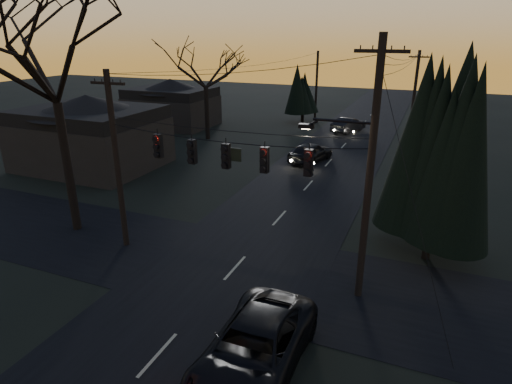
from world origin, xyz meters
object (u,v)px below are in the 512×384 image
at_px(evergreen_right, 441,159).
at_px(suv_near, 254,349).
at_px(utility_pole_right, 358,295).
at_px(utility_pole_far_l, 315,119).
at_px(sedan_oncoming_a, 311,152).
at_px(utility_pole_far_r, 408,142).
at_px(bare_tree_left, 48,44).
at_px(utility_pole_left, 127,245).
at_px(sedan_oncoming_b, 348,125).

height_order(evergreen_right, suv_near, evergreen_right).
height_order(utility_pole_right, utility_pole_far_l, utility_pole_right).
xyz_separation_m(suv_near, sedan_oncoming_a, (-4.67, 23.16, -0.01)).
xyz_separation_m(utility_pole_far_r, suv_near, (-2.30, -33.41, 0.82)).
bearing_deg(utility_pole_far_r, sedan_oncoming_a, -124.22).
xyz_separation_m(utility_pole_far_l, bare_tree_left, (-3.68, -35.49, 9.47)).
height_order(utility_pole_left, sedan_oncoming_b, utility_pole_left).
height_order(utility_pole_left, utility_pole_far_l, utility_pole_left).
xyz_separation_m(utility_pole_right, utility_pole_far_r, (0.00, 28.00, 0.00)).
relative_size(utility_pole_left, utility_pole_far_r, 1.00).
relative_size(bare_tree_left, suv_near, 2.29).
distance_m(utility_pole_left, bare_tree_left, 10.17).
bearing_deg(sedan_oncoming_a, utility_pole_right, 126.81).
xyz_separation_m(evergreen_right, sedan_oncoming_b, (-8.70, 25.92, -4.07)).
bearing_deg(sedan_oncoming_b, bare_tree_left, 93.76).
bearing_deg(sedan_oncoming_b, utility_pole_left, 100.64).
distance_m(bare_tree_left, evergreen_right, 18.56).
height_order(utility_pole_right, utility_pole_left, utility_pole_right).
distance_m(utility_pole_right, sedan_oncoming_a, 19.09).
bearing_deg(utility_pole_right, sedan_oncoming_a, 111.45).
height_order(utility_pole_far_r, evergreen_right, evergreen_right).
bearing_deg(utility_pole_right, suv_near, -113.03).
relative_size(utility_pole_left, bare_tree_left, 0.63).
height_order(utility_pole_left, sedan_oncoming_a, utility_pole_left).
distance_m(utility_pole_far_r, sedan_oncoming_b, 6.71).
xyz_separation_m(utility_pole_far_l, sedan_oncoming_a, (4.53, -18.25, 0.81)).
bearing_deg(sedan_oncoming_a, utility_pole_far_l, -60.72).
xyz_separation_m(utility_pole_far_r, sedan_oncoming_b, (-6.30, 2.19, 0.76)).
bearing_deg(sedan_oncoming_a, suv_near, 116.77).
height_order(utility_pole_far_r, sedan_oncoming_a, utility_pole_far_r).
relative_size(evergreen_right, sedan_oncoming_a, 1.79).
height_order(bare_tree_left, sedan_oncoming_b, bare_tree_left).
xyz_separation_m(utility_pole_far_l, suv_near, (9.20, -41.41, 0.82)).
distance_m(utility_pole_far_l, sedan_oncoming_a, 18.82).
height_order(suv_near, sedan_oncoming_a, suv_near).
distance_m(utility_pole_right, evergreen_right, 6.88).
height_order(utility_pole_far_r, sedan_oncoming_b, utility_pole_far_r).
distance_m(utility_pole_far_l, bare_tree_left, 36.91).
bearing_deg(utility_pole_right, evergreen_right, 60.60).
height_order(utility_pole_left, evergreen_right, evergreen_right).
distance_m(utility_pole_far_l, evergreen_right, 34.98).
distance_m(utility_pole_left, suv_near, 10.70).
bearing_deg(bare_tree_left, sedan_oncoming_a, 64.55).
relative_size(utility_pole_far_r, suv_near, 1.44).
relative_size(utility_pole_right, utility_pole_left, 1.18).
relative_size(utility_pole_right, sedan_oncoming_b, 2.16).
relative_size(utility_pole_left, suv_near, 1.44).
bearing_deg(utility_pole_left, sedan_oncoming_b, 80.23).
height_order(utility_pole_far_l, sedan_oncoming_a, utility_pole_far_l).
height_order(utility_pole_left, suv_near, utility_pole_left).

